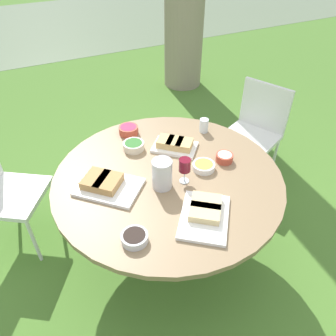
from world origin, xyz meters
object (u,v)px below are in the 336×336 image
at_px(water_pitcher, 162,174).
at_px(wine_glass, 185,166).
at_px(handbag, 175,146).
at_px(dining_table, 168,186).
at_px(chair_near_left, 256,127).

relative_size(water_pitcher, wine_glass, 1.12).
distance_m(wine_glass, handbag, 1.45).
xyz_separation_m(dining_table, handbag, (0.58, 1.04, -0.54)).
bearing_deg(water_pitcher, handbag, 59.59).
bearing_deg(handbag, chair_near_left, -46.20).
xyz_separation_m(dining_table, chair_near_left, (1.10, 0.50, -0.14)).
bearing_deg(dining_table, wine_glass, -53.93).
bearing_deg(wine_glass, chair_near_left, 29.66).
relative_size(dining_table, chair_near_left, 1.60).
distance_m(water_pitcher, wine_glass, 0.14).
height_order(dining_table, water_pitcher, water_pitcher).
xyz_separation_m(chair_near_left, handbag, (-0.52, 0.54, -0.40)).
bearing_deg(dining_table, chair_near_left, 24.44).
xyz_separation_m(dining_table, water_pitcher, (-0.07, -0.07, 0.18)).
height_order(water_pitcher, handbag, water_pitcher).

